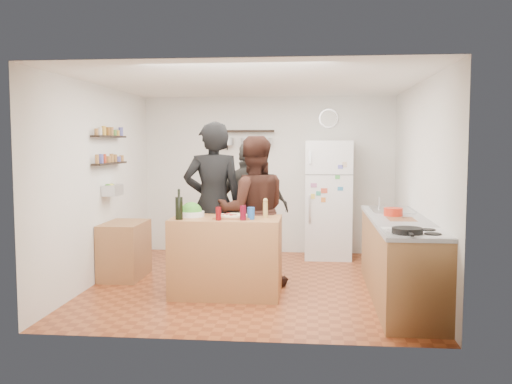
# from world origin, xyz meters

# --- Properties ---
(room_shell) EXTENTS (4.20, 4.20, 4.20)m
(room_shell) POSITION_xyz_m (0.00, 0.39, 1.25)
(room_shell) COLOR brown
(room_shell) RESTS_ON ground
(prep_island) EXTENTS (1.25, 0.72, 0.91)m
(prep_island) POSITION_xyz_m (-0.28, -0.57, 0.46)
(prep_island) COLOR #A3633C
(prep_island) RESTS_ON floor
(pizza_board) EXTENTS (0.42, 0.34, 0.02)m
(pizza_board) POSITION_xyz_m (-0.20, -0.59, 0.92)
(pizza_board) COLOR brown
(pizza_board) RESTS_ON prep_island
(pizza) EXTENTS (0.34, 0.34, 0.02)m
(pizza) POSITION_xyz_m (-0.20, -0.59, 0.94)
(pizza) COLOR beige
(pizza) RESTS_ON pizza_board
(salad_bowl) EXTENTS (0.31, 0.31, 0.06)m
(salad_bowl) POSITION_xyz_m (-0.70, -0.52, 0.94)
(salad_bowl) COLOR silver
(salad_bowl) RESTS_ON prep_island
(wine_bottle) EXTENTS (0.08, 0.08, 0.26)m
(wine_bottle) POSITION_xyz_m (-0.78, -0.79, 1.04)
(wine_bottle) COLOR black
(wine_bottle) RESTS_ON prep_island
(wine_glass_near) EXTENTS (0.06, 0.06, 0.15)m
(wine_glass_near) POSITION_xyz_m (-0.33, -0.81, 0.99)
(wine_glass_near) COLOR #60080B
(wine_glass_near) RESTS_ON prep_island
(wine_glass_far) EXTENTS (0.07, 0.07, 0.17)m
(wine_glass_far) POSITION_xyz_m (-0.06, -0.77, 0.99)
(wine_glass_far) COLOR #530716
(wine_glass_far) RESTS_ON prep_island
(pepper_mill) EXTENTS (0.06, 0.06, 0.18)m
(pepper_mill) POSITION_xyz_m (0.17, -0.52, 1.00)
(pepper_mill) COLOR #AB8947
(pepper_mill) RESTS_ON prep_island
(salt_canister) EXTENTS (0.08, 0.08, 0.14)m
(salt_canister) POSITION_xyz_m (0.02, -0.69, 0.98)
(salt_canister) COLOR #1C4C9A
(salt_canister) RESTS_ON prep_island
(person_left) EXTENTS (0.82, 0.62, 2.03)m
(person_left) POSITION_xyz_m (-0.52, -0.06, 1.01)
(person_left) COLOR black
(person_left) RESTS_ON floor
(person_center) EXTENTS (1.03, 0.87, 1.85)m
(person_center) POSITION_xyz_m (-0.02, -0.07, 0.93)
(person_center) COLOR black
(person_center) RESTS_ON floor
(person_back) EXTENTS (1.09, 0.58, 1.78)m
(person_back) POSITION_xyz_m (-0.13, 0.48, 0.89)
(person_back) COLOR #2A2826
(person_back) RESTS_ON floor
(counter_run) EXTENTS (0.63, 2.63, 0.90)m
(counter_run) POSITION_xyz_m (1.70, -0.55, 0.45)
(counter_run) COLOR #9E7042
(counter_run) RESTS_ON floor
(stove_top) EXTENTS (0.60, 0.62, 0.02)m
(stove_top) POSITION_xyz_m (1.70, -1.50, 0.91)
(stove_top) COLOR white
(stove_top) RESTS_ON counter_run
(skillet) EXTENTS (0.29, 0.29, 0.06)m
(skillet) POSITION_xyz_m (1.60, -1.60, 0.95)
(skillet) COLOR black
(skillet) RESTS_ON stove_top
(sink) EXTENTS (0.50, 0.80, 0.03)m
(sink) POSITION_xyz_m (1.70, 0.30, 0.92)
(sink) COLOR silver
(sink) RESTS_ON counter_run
(cutting_board) EXTENTS (0.30, 0.40, 0.02)m
(cutting_board) POSITION_xyz_m (1.70, -0.58, 0.91)
(cutting_board) COLOR brown
(cutting_board) RESTS_ON counter_run
(red_bowl) EXTENTS (0.22, 0.22, 0.09)m
(red_bowl) POSITION_xyz_m (1.65, -0.29, 0.97)
(red_bowl) COLOR red
(red_bowl) RESTS_ON counter_run
(fridge) EXTENTS (0.70, 0.68, 1.80)m
(fridge) POSITION_xyz_m (0.95, 1.75, 0.90)
(fridge) COLOR white
(fridge) RESTS_ON floor
(wall_clock) EXTENTS (0.30, 0.03, 0.30)m
(wall_clock) POSITION_xyz_m (0.95, 2.08, 2.15)
(wall_clock) COLOR silver
(wall_clock) RESTS_ON back_wall
(spice_shelf_lower) EXTENTS (0.12, 1.00, 0.02)m
(spice_shelf_lower) POSITION_xyz_m (-1.93, 0.20, 1.50)
(spice_shelf_lower) COLOR black
(spice_shelf_lower) RESTS_ON left_wall
(spice_shelf_upper) EXTENTS (0.12, 1.00, 0.02)m
(spice_shelf_upper) POSITION_xyz_m (-1.93, 0.20, 1.85)
(spice_shelf_upper) COLOR black
(spice_shelf_upper) RESTS_ON left_wall
(produce_basket) EXTENTS (0.18, 0.35, 0.14)m
(produce_basket) POSITION_xyz_m (-1.90, 0.20, 1.15)
(produce_basket) COLOR silver
(produce_basket) RESTS_ON left_wall
(side_table) EXTENTS (0.50, 0.80, 0.73)m
(side_table) POSITION_xyz_m (-1.74, 0.15, 0.36)
(side_table) COLOR #A07443
(side_table) RESTS_ON floor
(pot_rack) EXTENTS (0.90, 0.04, 0.04)m
(pot_rack) POSITION_xyz_m (-0.35, 2.00, 1.95)
(pot_rack) COLOR black
(pot_rack) RESTS_ON back_wall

